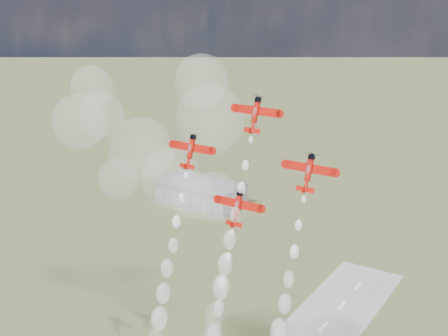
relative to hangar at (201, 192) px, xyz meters
name	(u,v)px	position (x,y,z in m)	size (l,w,h in m)	color
hangar	(201,192)	(0.00, 0.00, 0.00)	(50.00, 28.00, 13.00)	gray
plane_lead	(255,114)	(135.30, -177.27, 100.43)	(11.69, 5.25, 8.00)	red
plane_left	(191,151)	(119.98, -181.11, 90.42)	(11.69, 5.25, 8.00)	red
plane_right	(309,172)	(150.62, -181.11, 90.42)	(11.69, 5.25, 8.00)	red
plane_slot	(237,207)	(135.30, -184.95, 80.41)	(11.69, 5.25, 8.00)	red
smoke_trail_lead	(214,335)	(135.45, -195.33, 52.95)	(5.22, 23.12, 56.20)	white
drifted_smoke_cloud	(160,144)	(86.45, -149.81, 79.58)	(54.46, 39.00, 52.33)	white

